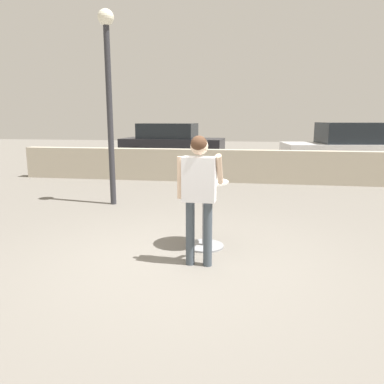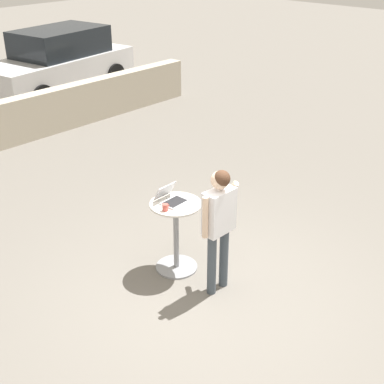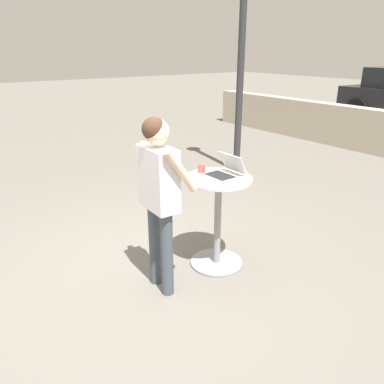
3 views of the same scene
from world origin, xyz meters
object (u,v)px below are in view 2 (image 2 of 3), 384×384
coffee_mug (165,207)px  laptop (171,198)px  standing_person (219,217)px  parked_car_further_down (58,61)px  cafe_table (176,232)px

coffee_mug → laptop: bearing=27.2°
standing_person → parked_car_further_down: size_ratio=0.37×
cafe_table → laptop: (-0.00, 0.07, 0.46)m
parked_car_further_down → standing_person: bearing=-113.7°
cafe_table → laptop: laptop is taller
standing_person → coffee_mug: bearing=109.9°
cafe_table → laptop: size_ratio=2.73×
standing_person → parked_car_further_down: (3.83, 8.71, -0.19)m
parked_car_further_down → cafe_table: bearing=-115.6°
parked_car_further_down → laptop: bearing=-115.8°
coffee_mug → standing_person: (0.23, -0.65, 0.02)m
coffee_mug → standing_person: 0.69m
cafe_table → parked_car_further_down: size_ratio=0.22×
laptop → cafe_table: bearing=-88.8°
standing_person → laptop: bearing=91.1°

